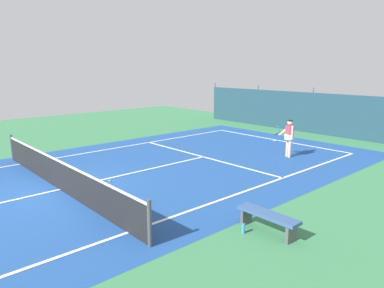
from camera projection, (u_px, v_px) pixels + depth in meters
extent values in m
plane|color=#387A4C|center=(60.00, 190.00, 11.51)|extent=(36.00, 36.00, 0.00)
cube|color=#1E478C|center=(60.00, 190.00, 11.51)|extent=(11.02, 26.60, 0.01)
cube|color=white|center=(277.00, 140.00, 19.27)|extent=(8.22, 0.10, 0.01)
cube|color=white|center=(20.00, 164.00, 14.50)|extent=(0.10, 23.80, 0.01)
cube|color=white|center=(128.00, 232.00, 8.52)|extent=(0.10, 23.80, 0.01)
cube|color=white|center=(203.00, 157.00, 15.68)|extent=(8.22, 0.10, 0.01)
cube|color=white|center=(60.00, 189.00, 11.51)|extent=(0.10, 12.80, 0.01)
cube|color=white|center=(275.00, 140.00, 19.17)|extent=(0.10, 0.30, 0.01)
cube|color=black|center=(59.00, 176.00, 11.41)|extent=(9.92, 0.03, 0.95)
cube|color=white|center=(58.00, 161.00, 11.30)|extent=(9.92, 0.04, 0.05)
cylinder|color=#47474C|center=(12.00, 148.00, 15.04)|extent=(0.10, 0.10, 1.10)
cylinder|color=#47474C|center=(150.00, 223.00, 7.75)|extent=(0.10, 0.10, 1.10)
cube|color=#1E3D4C|center=(311.00, 113.00, 21.21)|extent=(16.22, 0.06, 2.40)
cylinder|color=#595B60|center=(215.00, 101.00, 27.12)|extent=(0.08, 0.08, 2.70)
cylinder|color=#595B60|center=(257.00, 105.00, 24.17)|extent=(0.08, 0.08, 2.70)
cylinder|color=#595B60|center=(312.00, 110.00, 21.22)|extent=(0.08, 0.08, 2.70)
cylinder|color=#595B60|center=(384.00, 117.00, 18.26)|extent=(0.08, 0.08, 2.70)
cube|color=#234C1E|center=(316.00, 123.00, 21.74)|extent=(14.60, 0.70, 1.10)
cylinder|color=beige|center=(290.00, 148.00, 15.54)|extent=(0.12, 0.12, 0.82)
cylinder|color=beige|center=(287.00, 147.00, 15.73)|extent=(0.12, 0.12, 0.82)
cylinder|color=white|center=(289.00, 137.00, 15.53)|extent=(0.40, 0.40, 0.22)
cube|color=#D1384C|center=(289.00, 132.00, 15.49)|extent=(0.41, 0.34, 0.56)
sphere|color=beige|center=(290.00, 123.00, 15.40)|extent=(0.22, 0.22, 0.22)
cylinder|color=black|center=(290.00, 120.00, 15.38)|extent=(0.23, 0.23, 0.04)
cylinder|color=beige|center=(292.00, 133.00, 15.27)|extent=(0.09, 0.09, 0.58)
cylinder|color=beige|center=(284.00, 131.00, 15.67)|extent=(0.31, 0.51, 0.41)
cylinder|color=black|center=(277.00, 134.00, 15.66)|extent=(0.15, 0.26, 0.13)
torus|color=teal|center=(278.00, 129.00, 15.61)|extent=(0.33, 0.25, 0.29)
sphere|color=#CCDB33|center=(110.00, 181.00, 12.30)|extent=(0.07, 0.07, 0.07)
cube|color=#335184|center=(268.00, 215.00, 8.45)|extent=(1.60, 0.40, 0.08)
cube|color=#4C4C51|center=(246.00, 215.00, 8.97)|extent=(0.08, 0.36, 0.45)
cube|color=#4C4C51|center=(291.00, 233.00, 8.03)|extent=(0.08, 0.36, 0.45)
cylinder|color=#338CD8|center=(243.00, 229.00, 8.47)|extent=(0.08, 0.08, 0.24)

